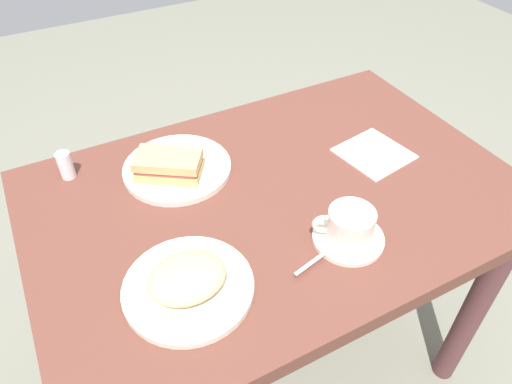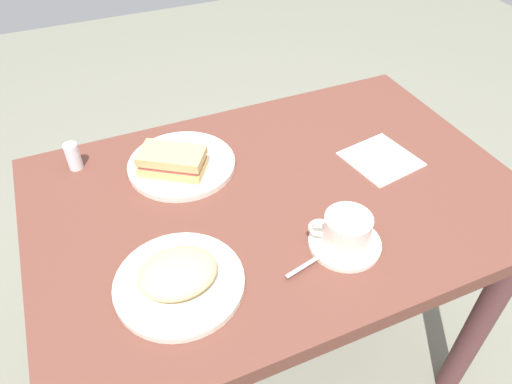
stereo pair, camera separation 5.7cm
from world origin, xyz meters
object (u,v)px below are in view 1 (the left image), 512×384
at_px(sandwich_plate, 177,168).
at_px(sandwich_front, 169,165).
at_px(coffee_cup, 350,224).
at_px(salt_shaker, 66,165).
at_px(coffee_saucer, 348,238).
at_px(side_plate, 188,287).
at_px(napkin, 374,153).
at_px(dining_table, 275,228).
at_px(spoon, 320,256).

bearing_deg(sandwich_plate, sandwich_front, -139.46).
bearing_deg(coffee_cup, salt_shaker, 134.45).
bearing_deg(coffee_saucer, coffee_cup, 150.20).
bearing_deg(side_plate, sandwich_plate, 72.55).
height_order(coffee_saucer, side_plate, side_plate).
distance_m(napkin, salt_shaker, 0.72).
xyz_separation_m(sandwich_front, coffee_saucer, (0.25, -0.34, -0.03)).
xyz_separation_m(dining_table, salt_shaker, (-0.39, 0.27, 0.14)).
relative_size(spoon, napkin, 0.66).
xyz_separation_m(sandwich_front, side_plate, (-0.08, -0.31, -0.03)).
height_order(spoon, side_plate, spoon).
bearing_deg(napkin, salt_shaker, 158.96).
relative_size(dining_table, side_plate, 4.52).
xyz_separation_m(napkin, salt_shaker, (-0.67, 0.26, 0.03)).
bearing_deg(spoon, dining_table, 83.35).
bearing_deg(side_plate, sandwich_front, 75.65).
bearing_deg(sandwich_plate, spoon, -69.40).
height_order(sandwich_plate, coffee_cup, coffee_cup).
relative_size(sandwich_plate, spoon, 2.53).
height_order(sandwich_plate, side_plate, same).
distance_m(coffee_cup, salt_shaker, 0.64).
height_order(dining_table, spoon, spoon).
bearing_deg(napkin, sandwich_plate, 159.88).
xyz_separation_m(sandwich_plate, sandwich_front, (-0.02, -0.02, 0.03)).
xyz_separation_m(coffee_cup, napkin, (0.22, 0.20, -0.04)).
distance_m(dining_table, spoon, 0.24).
relative_size(side_plate, salt_shaker, 3.61).
distance_m(side_plate, napkin, 0.57).
relative_size(dining_table, salt_shaker, 16.32).
bearing_deg(sandwich_front, coffee_cup, -54.22).
bearing_deg(sandwich_front, coffee_saucer, -54.13).
relative_size(sandwich_plate, napkin, 1.65).
bearing_deg(coffee_saucer, sandwich_plate, 121.51).
bearing_deg(salt_shaker, coffee_saucer, -45.51).
bearing_deg(dining_table, napkin, 2.21).
bearing_deg(coffee_cup, side_plate, 174.13).
height_order(napkin, salt_shaker, salt_shaker).
relative_size(dining_table, coffee_cup, 9.44).
height_order(sandwich_plate, sandwich_front, sandwich_front).
height_order(spoon, napkin, spoon).
bearing_deg(coffee_saucer, dining_table, 106.18).
distance_m(sandwich_plate, side_plate, 0.34).
xyz_separation_m(coffee_saucer, coffee_cup, (-0.00, 0.00, 0.04)).
bearing_deg(sandwich_front, napkin, -16.82).
bearing_deg(coffee_cup, spoon, -165.96).
bearing_deg(sandwich_front, salt_shaker, 150.10).
distance_m(coffee_saucer, spoon, 0.08).
height_order(side_plate, napkin, side_plate).
height_order(coffee_cup, salt_shaker, coffee_cup).
height_order(dining_table, side_plate, side_plate).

